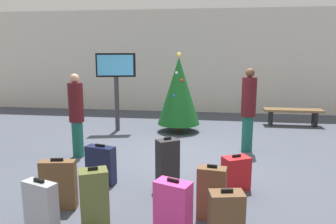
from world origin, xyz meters
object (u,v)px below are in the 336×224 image
Objects in this scene: traveller_0 at (76,113)px; traveller_1 at (248,108)px; suitcase_0 at (173,208)px; suitcase_8 at (94,199)px; suitcase_4 at (101,165)px; suitcase_5 at (226,221)px; suitcase_7 at (167,164)px; suitcase_3 at (41,211)px; waiting_bench at (293,113)px; suitcase_1 at (211,193)px; suitcase_6 at (59,185)px; suitcase_2 at (236,173)px; flight_info_kiosk at (116,76)px; holiday_tree at (179,91)px.

traveller_1 is (3.46, 0.85, 0.05)m from traveller_0.
suitcase_0 is 0.88× the size of suitcase_8.
suitcase_4 is 0.93× the size of suitcase_5.
suitcase_3 is at bearing -127.93° from suitcase_7.
suitcase_1 is at bearing -111.81° from waiting_bench.
traveller_1 reaches higher than suitcase_4.
suitcase_1 is 1.01× the size of suitcase_6.
suitcase_2 is 1.64m from suitcase_5.
suitcase_4 is (-1.80, 0.90, -0.04)m from suitcase_1.
traveller_1 is at bearing 76.30° from suitcase_1.
suitcase_4 is 2.51m from suitcase_5.
waiting_bench is 7.12m from suitcase_8.
suitcase_4 is at bearing -77.55° from flight_info_kiosk.
suitcase_5 is (1.96, -1.57, 0.02)m from suitcase_4.
suitcase_7 is (-1.42, -2.15, -0.55)m from traveller_1.
holiday_tree reaches higher than suitcase_3.
suitcase_2 is (0.37, 0.97, -0.08)m from suitcase_1.
suitcase_3 is at bearing -177.91° from suitcase_5.
flight_info_kiosk is 5.14m from waiting_bench.
suitcase_3 is (-2.66, -3.74, -0.60)m from traveller_1.
flight_info_kiosk is 3.66× the size of suitcase_2.
waiting_bench is 0.96× the size of traveller_0.
holiday_tree is 5.00m from suitcase_8.
suitcase_6 is (-1.63, 0.40, 0.02)m from suitcase_0.
traveller_1 is 2.29× the size of suitcase_8.
suitcase_1 is 1.00× the size of suitcase_3.
suitcase_0 is (2.28, -2.56, -0.58)m from traveller_0.
suitcase_6 is at bearing 166.19° from suitcase_0.
holiday_tree reaches higher than suitcase_6.
holiday_tree is 2.24m from traveller_1.
holiday_tree reaches higher than suitcase_4.
waiting_bench is 6.15m from traveller_0.
suitcase_3 is (-1.48, -0.33, 0.02)m from suitcase_0.
traveller_0 is 2.31× the size of suitcase_3.
waiting_bench is 2.23× the size of suitcase_1.
suitcase_8 is at bearing 179.91° from suitcase_0.
traveller_1 is 4.17m from suitcase_6.
suitcase_3 reaches higher than suitcase_2.
waiting_bench is 1.95× the size of suitcase_7.
traveller_1 is 2.64m from suitcase_7.
suitcase_7 is (1.88, -3.56, -1.09)m from flight_info_kiosk.
suitcase_7 is (2.04, -1.30, -0.50)m from traveller_0.
suitcase_2 is 0.68× the size of suitcase_7.
suitcase_6 is at bearing 148.83° from suitcase_8.
suitcase_0 is at bearing -78.97° from suitcase_7.
traveller_1 is 2.70× the size of suitcase_4.
suitcase_2 is at bearing -20.88° from traveller_0.
traveller_1 is at bearing -23.07° from flight_info_kiosk.
holiday_tree is 1.28× the size of waiting_bench.
waiting_bench is 2.37× the size of suitcase_0.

